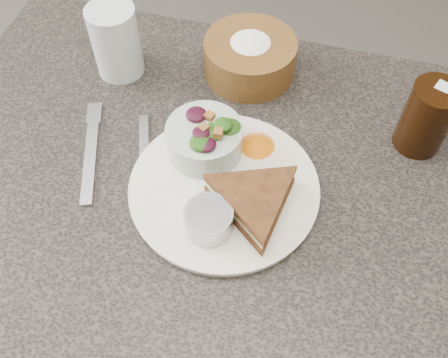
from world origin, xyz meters
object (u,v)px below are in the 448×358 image
Objects in this scene: dining_table at (226,283)px; sandwich at (254,201)px; dressing_ramekin at (209,220)px; cola_glass at (428,115)px; dinner_plate at (224,188)px; water_glass at (116,41)px; salad_bowl at (204,135)px; bread_basket at (250,52)px.

sandwich is (0.05, -0.04, 0.41)m from dining_table.
dressing_ramekin is 0.36m from cola_glass.
water_glass reaches higher than dinner_plate.
salad_bowl reaches higher than dining_table.
salad_bowl reaches higher than sandwich.
dining_table is 0.43m from salad_bowl.
salad_bowl is at bearing -36.02° from water_glass.
dressing_ramekin is 0.37m from water_glass.
dining_table is at bearing -84.19° from bread_basket.
sandwich is 0.97× the size of bread_basket.
salad_bowl is at bearing 128.68° from dinner_plate.
sandwich reaches higher than dinner_plate.
sandwich is at bearing -37.71° from water_glass.
dinner_plate is at bearing -147.49° from cola_glass.
dinner_plate is 1.74× the size of bread_basket.
water_glass reaches higher than salad_bowl.
dressing_ramekin is 0.33m from bread_basket.
bread_basket is at bearing 94.20° from dressing_ramekin.
cola_glass is (0.29, -0.09, 0.02)m from bread_basket.
salad_bowl is 0.94× the size of water_glass.
cola_glass is at bearing 42.07° from dressing_ramekin.
dining_table is 0.38m from dinner_plate.
dining_table is at bearing -43.36° from salad_bowl.
cola_glass is at bearing 30.13° from dining_table.
sandwich is (0.05, -0.03, 0.03)m from dinner_plate.
water_glass is (-0.20, 0.14, 0.02)m from salad_bowl.
sandwich is 0.29m from cola_glass.
cola_glass reaches higher than dressing_ramekin.
sandwich is at bearing -38.62° from dining_table.
dining_table is 3.63× the size of dinner_plate.
cola_glass reaches higher than bread_basket.
dining_table is 0.42m from dressing_ramekin.
bread_basket is (-0.02, 0.33, 0.01)m from dressing_ramekin.
salad_bowl is at bearing -160.33° from cola_glass.
salad_bowl reaches higher than dressing_ramekin.
sandwich reaches higher than dining_table.
sandwich is 0.07m from dressing_ramekin.
bread_basket is at bearing 163.78° from cola_glass.
cola_glass is (0.22, 0.20, 0.03)m from sandwich.
bread_basket reaches higher than dining_table.
dinner_plate is at bearing -169.46° from sandwich.
cola_glass reaches higher than sandwich.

